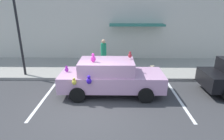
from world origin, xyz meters
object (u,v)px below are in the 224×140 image
Objects in this scene: teddy_bear_on_sidewalk at (152,71)px; street_lamp_post at (18,27)px; plush_covered_car at (110,77)px; pedestrian_near_shopfront at (104,56)px.

street_lamp_post is (-6.96, 0.01, 2.32)m from teddy_bear_on_sidewalk.
teddy_bear_on_sidewalk is at bearing 41.02° from plush_covered_car.
teddy_bear_on_sidewalk is 0.32× the size of pedestrian_near_shopfront.
plush_covered_car is 1.05× the size of street_lamp_post.
teddy_bear_on_sidewalk is (2.23, 1.94, -0.38)m from plush_covered_car.
plush_covered_car is at bearing -81.29° from pedestrian_near_shopfront.
plush_covered_car is 2.52× the size of pedestrian_near_shopfront.
street_lamp_post is (-4.74, 1.95, 1.93)m from plush_covered_car.
plush_covered_car is 7.90× the size of teddy_bear_on_sidewalk.
pedestrian_near_shopfront is (4.29, 0.99, -1.74)m from street_lamp_post.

